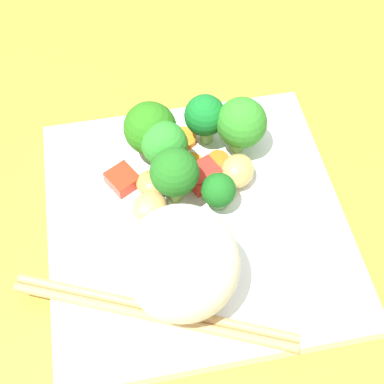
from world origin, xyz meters
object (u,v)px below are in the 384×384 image
at_px(carrot_slice_2, 185,215).
at_px(chopstick_pair, 153,312).
at_px(rice_mound, 182,263).
at_px(broccoli_floret_1, 205,116).
at_px(square_plate, 196,222).

bearing_deg(carrot_slice_2, chopstick_pair, 61.99).
xyz_separation_m(rice_mound, chopstick_pair, (0.03, 0.02, -0.04)).
xyz_separation_m(broccoli_floret_1, carrot_slice_2, (0.04, 0.09, -0.03)).
distance_m(broccoli_floret_1, carrot_slice_2, 0.10).
relative_size(broccoli_floret_1, carrot_slice_2, 2.37).
bearing_deg(broccoli_floret_1, carrot_slice_2, 65.35).
relative_size(rice_mound, broccoli_floret_1, 1.62).
xyz_separation_m(square_plate, chopstick_pair, (0.06, 0.09, 0.01)).
distance_m(rice_mound, broccoli_floret_1, 0.16).
relative_size(rice_mound, chopstick_pair, 0.42).
relative_size(square_plate, rice_mound, 2.88).
xyz_separation_m(square_plate, rice_mound, (0.03, 0.07, 0.06)).
distance_m(rice_mound, chopstick_pair, 0.05).
xyz_separation_m(square_plate, broccoli_floret_1, (-0.03, -0.09, 0.05)).
bearing_deg(carrot_slice_2, square_plate, 167.35).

